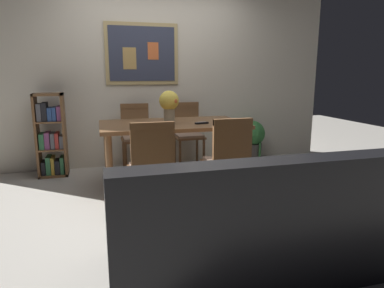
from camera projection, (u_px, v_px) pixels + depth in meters
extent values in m
plane|color=#B7B2A8|center=(183.00, 197.00, 3.71)|extent=(12.00, 12.00, 0.00)
cube|color=beige|center=(157.00, 74.00, 4.92)|extent=(5.20, 0.10, 2.60)
cube|color=tan|center=(142.00, 54.00, 4.74)|extent=(1.01, 0.02, 0.84)
cube|color=#33384C|center=(142.00, 54.00, 4.73)|extent=(0.91, 0.01, 0.74)
cube|color=tan|center=(130.00, 58.00, 4.69)|extent=(0.18, 0.00, 0.29)
cube|color=#D86633|center=(153.00, 51.00, 4.75)|extent=(0.15, 0.00, 0.23)
cube|color=brown|center=(172.00, 124.00, 3.94)|extent=(1.64, 0.94, 0.04)
cylinder|color=brown|center=(110.00, 170.00, 3.46)|extent=(0.07, 0.07, 0.72)
cylinder|color=brown|center=(244.00, 160.00, 3.84)|extent=(0.07, 0.07, 0.72)
cylinder|color=brown|center=(107.00, 153.00, 4.19)|extent=(0.07, 0.07, 0.72)
cylinder|color=brown|center=(221.00, 146.00, 4.58)|extent=(0.07, 0.07, 0.72)
cube|color=brown|center=(189.00, 137.00, 4.82)|extent=(0.40, 0.40, 0.03)
cube|color=#997A66|center=(189.00, 135.00, 4.81)|extent=(0.36, 0.36, 0.03)
cylinder|color=brown|center=(197.00, 149.00, 5.07)|extent=(0.04, 0.04, 0.42)
cylinder|color=brown|center=(175.00, 151.00, 4.98)|extent=(0.04, 0.04, 0.42)
cylinder|color=brown|center=(204.00, 154.00, 4.75)|extent=(0.04, 0.04, 0.42)
cylinder|color=brown|center=(180.00, 156.00, 4.66)|extent=(0.04, 0.04, 0.42)
cube|color=brown|center=(186.00, 118.00, 4.94)|extent=(0.38, 0.04, 0.46)
cube|color=brown|center=(186.00, 104.00, 4.90)|extent=(0.38, 0.05, 0.06)
cube|color=brown|center=(150.00, 170.00, 3.17)|extent=(0.40, 0.40, 0.03)
cube|color=#997A66|center=(150.00, 167.00, 3.17)|extent=(0.36, 0.36, 0.03)
cylinder|color=brown|center=(135.00, 201.00, 3.01)|extent=(0.04, 0.04, 0.42)
cylinder|color=brown|center=(172.00, 197.00, 3.10)|extent=(0.04, 0.04, 0.42)
cylinder|color=brown|center=(131.00, 189.00, 3.33)|extent=(0.04, 0.04, 0.42)
cylinder|color=brown|center=(165.00, 186.00, 3.42)|extent=(0.04, 0.04, 0.42)
cube|color=brown|center=(153.00, 149.00, 2.95)|extent=(0.38, 0.04, 0.46)
cube|color=brown|center=(152.00, 126.00, 2.91)|extent=(0.38, 0.05, 0.06)
cube|color=brown|center=(137.00, 140.00, 4.60)|extent=(0.40, 0.40, 0.03)
cube|color=#997A66|center=(137.00, 138.00, 4.60)|extent=(0.36, 0.36, 0.03)
cylinder|color=brown|center=(148.00, 153.00, 4.85)|extent=(0.04, 0.04, 0.42)
cylinder|color=brown|center=(124.00, 154.00, 4.77)|extent=(0.04, 0.04, 0.42)
cylinder|color=brown|center=(152.00, 158.00, 4.53)|extent=(0.04, 0.04, 0.42)
cylinder|color=brown|center=(126.00, 160.00, 4.45)|extent=(0.04, 0.04, 0.42)
cube|color=brown|center=(135.00, 120.00, 4.73)|extent=(0.38, 0.04, 0.46)
cube|color=brown|center=(134.00, 106.00, 4.68)|extent=(0.38, 0.05, 0.06)
cube|color=brown|center=(225.00, 163.00, 3.40)|extent=(0.40, 0.40, 0.03)
cube|color=#997A66|center=(225.00, 161.00, 3.40)|extent=(0.36, 0.36, 0.03)
cylinder|color=brown|center=(214.00, 192.00, 3.24)|extent=(0.04, 0.04, 0.42)
cylinder|color=brown|center=(247.00, 189.00, 3.33)|extent=(0.04, 0.04, 0.42)
cylinder|color=brown|center=(204.00, 181.00, 3.56)|extent=(0.04, 0.04, 0.42)
cylinder|color=brown|center=(234.00, 179.00, 3.65)|extent=(0.04, 0.04, 0.42)
cube|color=brown|center=(232.00, 143.00, 3.18)|extent=(0.38, 0.04, 0.46)
cube|color=brown|center=(233.00, 122.00, 3.14)|extent=(0.38, 0.05, 0.06)
cube|color=black|center=(243.00, 240.00, 2.34)|extent=(1.80, 0.84, 0.40)
cube|color=black|center=(268.00, 198.00, 1.95)|extent=(1.80, 0.20, 0.44)
cube|color=black|center=(120.00, 210.00, 2.06)|extent=(0.18, 0.80, 0.22)
cube|color=black|center=(347.00, 187.00, 2.48)|extent=(0.18, 0.80, 0.22)
cube|color=#B78C33|center=(185.00, 207.00, 1.98)|extent=(0.32, 0.16, 0.33)
cube|color=#8C6B4C|center=(257.00, 199.00, 2.09)|extent=(0.32, 0.16, 0.33)
cube|color=#B78C33|center=(320.00, 193.00, 2.21)|extent=(0.32, 0.16, 0.33)
cube|color=brown|center=(37.00, 136.00, 4.35)|extent=(0.03, 0.28, 1.07)
cube|color=brown|center=(65.00, 135.00, 4.43)|extent=(0.03, 0.28, 1.07)
cube|color=brown|center=(54.00, 174.00, 4.50)|extent=(0.36, 0.28, 0.03)
cube|color=brown|center=(48.00, 94.00, 4.29)|extent=(0.36, 0.28, 0.03)
cube|color=brown|center=(52.00, 149.00, 4.43)|extent=(0.30, 0.28, 0.02)
cube|color=brown|center=(50.00, 121.00, 4.35)|extent=(0.30, 0.28, 0.02)
cube|color=black|center=(44.00, 167.00, 4.45)|extent=(0.05, 0.22, 0.17)
cube|color=#337247|center=(49.00, 165.00, 4.46)|extent=(0.06, 0.22, 0.23)
cube|color=gold|center=(53.00, 165.00, 4.47)|extent=(0.04, 0.22, 0.22)
cube|color=black|center=(58.00, 166.00, 4.49)|extent=(0.06, 0.22, 0.18)
cube|color=#337247|center=(63.00, 164.00, 4.50)|extent=(0.05, 0.22, 0.22)
cube|color=#337247|center=(43.00, 141.00, 4.38)|extent=(0.06, 0.22, 0.20)
cube|color=#7F3F72|center=(48.00, 140.00, 4.39)|extent=(0.06, 0.22, 0.21)
cube|color=#595960|center=(53.00, 140.00, 4.41)|extent=(0.05, 0.22, 0.20)
cube|color=#B2332D|center=(57.00, 140.00, 4.42)|extent=(0.04, 0.22, 0.20)
cube|color=#595960|center=(63.00, 141.00, 4.44)|extent=(0.06, 0.22, 0.16)
cube|color=#595960|center=(40.00, 112.00, 4.30)|extent=(0.05, 0.22, 0.22)
cube|color=black|center=(45.00, 112.00, 4.32)|extent=(0.06, 0.22, 0.23)
cube|color=#2D4C8C|center=(50.00, 114.00, 4.34)|extent=(0.05, 0.22, 0.17)
cube|color=#2D4C8C|center=(55.00, 114.00, 4.35)|extent=(0.05, 0.22, 0.17)
cube|color=#7F3F72|center=(59.00, 113.00, 4.37)|extent=(0.05, 0.22, 0.18)
cylinder|color=#4C4742|center=(252.00, 151.00, 5.30)|extent=(0.29, 0.29, 0.26)
cylinder|color=#332319|center=(252.00, 144.00, 5.28)|extent=(0.26, 0.26, 0.02)
sphere|color=#387F3D|center=(252.00, 133.00, 5.24)|extent=(0.39, 0.39, 0.39)
cylinder|color=#387F3D|center=(260.00, 152.00, 5.17)|extent=(0.03, 0.03, 0.30)
cylinder|color=#387F3D|center=(257.00, 149.00, 5.42)|extent=(0.03, 0.03, 0.31)
cylinder|color=tan|center=(169.00, 115.00, 3.89)|extent=(0.13, 0.13, 0.18)
sphere|color=#EACC4C|center=(169.00, 101.00, 3.85)|extent=(0.22, 0.22, 0.22)
sphere|color=#EACC4C|center=(164.00, 100.00, 3.91)|extent=(0.08, 0.08, 0.08)
sphere|color=#D86633|center=(175.00, 101.00, 3.79)|extent=(0.06, 0.06, 0.06)
sphere|color=#D86633|center=(176.00, 99.00, 3.90)|extent=(0.05, 0.05, 0.05)
cube|color=black|center=(202.00, 123.00, 3.84)|extent=(0.16, 0.07, 0.02)
cube|color=gray|center=(202.00, 122.00, 3.84)|extent=(0.10, 0.05, 0.00)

